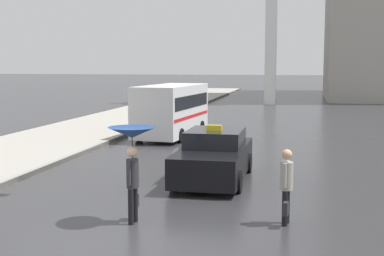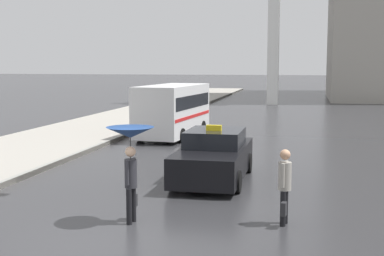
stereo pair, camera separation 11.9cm
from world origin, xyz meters
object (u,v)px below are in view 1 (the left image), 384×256
at_px(traffic_light, 29,25).
at_px(taxi, 214,157).
at_px(ambulance_van, 171,108).
at_px(pedestrian_man, 286,183).
at_px(pedestrian_with_umbrella, 132,146).

bearing_deg(traffic_light, taxi, 28.21).
distance_m(taxi, ambulance_van, 9.32).
height_order(taxi, pedestrian_man, taxi).
relative_size(taxi, traffic_light, 0.70).
relative_size(ambulance_van, traffic_light, 0.86).
height_order(taxi, pedestrian_with_umbrella, pedestrian_with_umbrella).
distance_m(taxi, traffic_light, 6.23).
relative_size(taxi, ambulance_van, 0.81).
bearing_deg(pedestrian_man, traffic_light, -93.67).
xyz_separation_m(taxi, traffic_light, (-4.43, -2.38, 3.68)).
relative_size(taxi, pedestrian_man, 2.74).
bearing_deg(pedestrian_with_umbrella, taxi, -6.87).
distance_m(pedestrian_with_umbrella, pedestrian_man, 3.33).
height_order(taxi, traffic_light, traffic_light).
xyz_separation_m(taxi, pedestrian_with_umbrella, (-1.01, -4.54, 0.99)).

